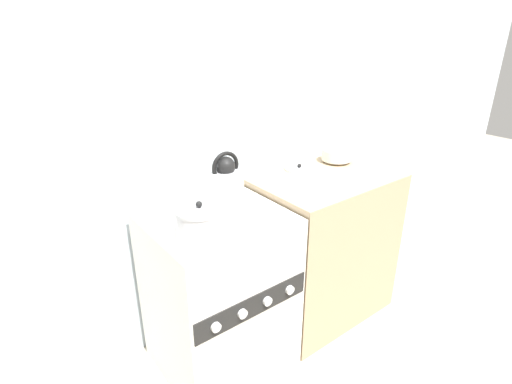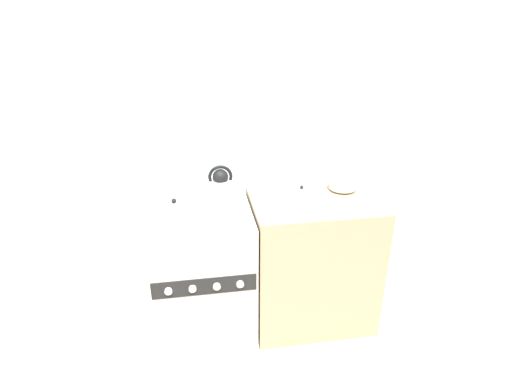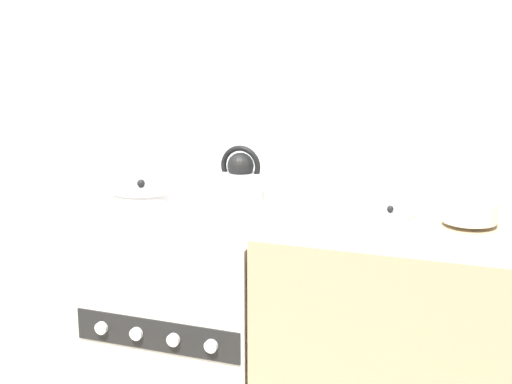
{
  "view_description": "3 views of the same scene",
  "coord_description": "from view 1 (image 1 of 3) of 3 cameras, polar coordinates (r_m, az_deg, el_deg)",
  "views": [
    {
      "loc": [
        -0.86,
        -1.14,
        1.71
      ],
      "look_at": [
        0.24,
        0.3,
        0.93
      ],
      "focal_mm": 28.0,
      "sensor_mm": 36.0,
      "label": 1
    },
    {
      "loc": [
        -0.01,
        -1.92,
        1.96
      ],
      "look_at": [
        0.35,
        0.31,
        0.98
      ],
      "focal_mm": 28.0,
      "sensor_mm": 36.0,
      "label": 2
    },
    {
      "loc": [
        1.08,
        -1.96,
        1.55
      ],
      "look_at": [
        0.25,
        0.29,
        0.99
      ],
      "focal_mm": 50.0,
      "sensor_mm": 36.0,
      "label": 3
    }
  ],
  "objects": [
    {
      "name": "enamel_bowl",
      "position": [
        2.51,
        11.45,
        5.24
      ],
      "size": [
        0.18,
        0.18,
        0.08
      ],
      "color": "beige",
      "rests_on": "counter"
    },
    {
      "name": "kettle",
      "position": [
        2.0,
        -4.28,
        1.52
      ],
      "size": [
        0.22,
        0.18,
        0.26
      ],
      "color": "silver",
      "rests_on": "stove"
    },
    {
      "name": "loose_pot_lid",
      "position": [
        2.37,
        6.19,
        3.41
      ],
      "size": [
        0.18,
        0.18,
        0.03
      ],
      "color": "#B2B2B7",
      "rests_on": "counter"
    },
    {
      "name": "stove",
      "position": [
        2.1,
        -5.23,
        -14.15
      ],
      "size": [
        0.63,
        0.6,
        0.87
      ],
      "color": "silver",
      "rests_on": "ground_plane"
    },
    {
      "name": "counter",
      "position": [
        2.48,
        9.14,
        -7.45
      ],
      "size": [
        0.81,
        0.58,
        0.9
      ],
      "color": "tan",
      "rests_on": "ground_plane"
    },
    {
      "name": "wall_back",
      "position": [
        2.05,
        -11.67,
        9.84
      ],
      "size": [
        7.0,
        0.06,
        2.5
      ],
      "color": "silver",
      "rests_on": "ground_plane"
    },
    {
      "name": "cooking_pot",
      "position": [
        1.7,
        -8.01,
        -4.11
      ],
      "size": [
        0.21,
        0.21,
        0.16
      ],
      "color": "#B2B2B7",
      "rests_on": "stove"
    }
  ]
}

